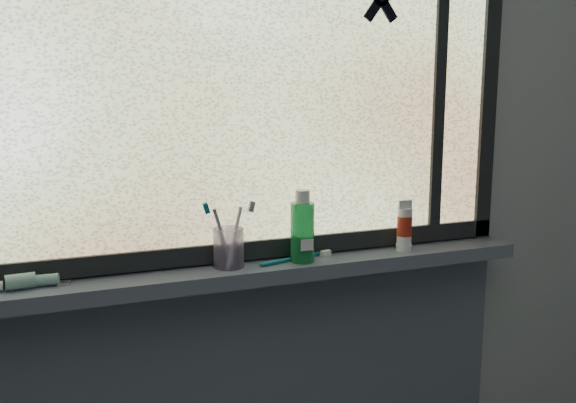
{
  "coord_description": "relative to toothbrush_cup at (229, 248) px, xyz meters",
  "views": [
    {
      "loc": [
        -0.49,
        -0.33,
        1.49
      ],
      "look_at": [
        0.04,
        1.05,
        1.22
      ],
      "focal_mm": 40.0,
      "sensor_mm": 36.0,
      "label": 1
    }
  ],
  "objects": [
    {
      "name": "wall_back",
      "position": [
        0.05,
        0.07,
        0.18
      ],
      "size": [
        3.0,
        0.01,
        2.5
      ],
      "primitive_type": "cube",
      "color": "#9EA3A8",
      "rests_on": "ground"
    },
    {
      "name": "windowsill",
      "position": [
        0.05,
        -0.01,
        -0.07
      ],
      "size": [
        1.62,
        0.14,
        0.04
      ],
      "primitive_type": "cube",
      "color": "#4F586A",
      "rests_on": "wall_back"
    },
    {
      "name": "window_pane",
      "position": [
        0.05,
        0.04,
        0.46
      ],
      "size": [
        1.5,
        0.01,
        1.0
      ],
      "primitive_type": "cube",
      "color": "silver",
      "rests_on": "wall_back"
    },
    {
      "name": "frame_bottom",
      "position": [
        0.05,
        0.04,
        -0.02
      ],
      "size": [
        1.6,
        0.03,
        0.05
      ],
      "primitive_type": "cube",
      "color": "black",
      "rests_on": "windowsill"
    },
    {
      "name": "frame_right",
      "position": [
        0.82,
        0.04,
        0.46
      ],
      "size": [
        0.05,
        0.03,
        1.1
      ],
      "primitive_type": "cube",
      "color": "black",
      "rests_on": "wall_back"
    },
    {
      "name": "frame_mullion",
      "position": [
        0.65,
        0.04,
        0.46
      ],
      "size": [
        0.03,
        0.03,
        1.0
      ],
      "primitive_type": "cube",
      "color": "black",
      "rests_on": "wall_back"
    },
    {
      "name": "toothpaste_tube",
      "position": [
        -0.48,
        -0.0,
        -0.03
      ],
      "size": [
        0.21,
        0.05,
        0.04
      ],
      "primitive_type": null,
      "rotation": [
        0.0,
        0.0,
        0.02
      ],
      "color": "silver",
      "rests_on": "windowsill"
    },
    {
      "name": "toothbrush_cup",
      "position": [
        0.0,
        0.0,
        0.0
      ],
      "size": [
        0.09,
        0.09,
        0.1
      ],
      "primitive_type": "cylinder",
      "rotation": [
        0.0,
        0.0,
        -0.11
      ],
      "color": "#B6A2D7",
      "rests_on": "windowsill"
    },
    {
      "name": "toothbrush_lying",
      "position": [
        0.17,
        -0.01,
        -0.04
      ],
      "size": [
        0.24,
        0.08,
        0.02
      ],
      "primitive_type": null,
      "rotation": [
        0.0,
        0.0,
        0.26
      ],
      "color": "#0D6F7C",
      "rests_on": "windowsill"
    },
    {
      "name": "mouthwash_bottle",
      "position": [
        0.2,
        -0.02,
        0.05
      ],
      "size": [
        0.08,
        0.08,
        0.16
      ],
      "primitive_type": "cylinder",
      "rotation": [
        0.0,
        0.0,
        -0.37
      ],
      "color": "green",
      "rests_on": "windowsill"
    },
    {
      "name": "cream_tube",
      "position": [
        0.52,
        -0.02,
        0.03
      ],
      "size": [
        0.05,
        0.05,
        0.1
      ],
      "primitive_type": "cylinder",
      "rotation": [
        0.0,
        0.0,
        0.3
      ],
      "color": "silver",
      "rests_on": "windowsill"
    }
  ]
}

